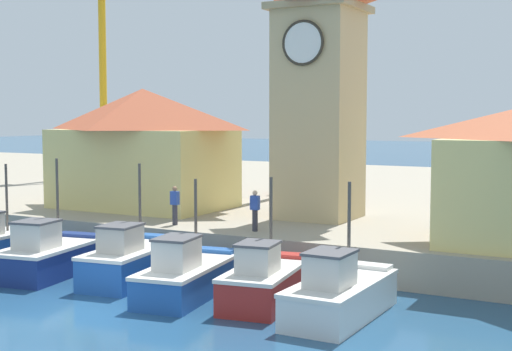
{
  "coord_description": "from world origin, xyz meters",
  "views": [
    {
      "loc": [
        14.71,
        -15.82,
        5.87
      ],
      "look_at": [
        1.01,
        9.18,
        3.5
      ],
      "focal_mm": 50.0,
      "sensor_mm": 36.0,
      "label": 1
    }
  ],
  "objects_px": {
    "fishing_boat_mid_right": "(340,294)",
    "port_crane_far": "(107,79)",
    "fishing_boat_mid_left": "(187,275)",
    "dock_worker_near_tower": "(255,210)",
    "fishing_boat_left_inner": "(132,260)",
    "clock_tower": "(319,78)",
    "port_crane_near": "(295,66)",
    "fishing_boat_center": "(265,281)",
    "fishing_boat_left_outer": "(49,256)",
    "warehouse_left": "(143,147)",
    "dock_worker_along_quay": "(175,205)"
  },
  "relations": [
    {
      "from": "fishing_boat_mid_left",
      "to": "port_crane_near",
      "type": "distance_m",
      "value": 20.62
    },
    {
      "from": "warehouse_left",
      "to": "dock_worker_near_tower",
      "type": "height_order",
      "value": "warehouse_left"
    },
    {
      "from": "fishing_boat_left_inner",
      "to": "fishing_boat_mid_right",
      "type": "distance_m",
      "value": 8.25
    },
    {
      "from": "port_crane_near",
      "to": "fishing_boat_center",
      "type": "bearing_deg",
      "value": -66.98
    },
    {
      "from": "dock_worker_along_quay",
      "to": "fishing_boat_left_outer",
      "type": "bearing_deg",
      "value": -112.26
    },
    {
      "from": "fishing_boat_center",
      "to": "fishing_boat_left_inner",
      "type": "bearing_deg",
      "value": 176.07
    },
    {
      "from": "fishing_boat_mid_right",
      "to": "clock_tower",
      "type": "relative_size",
      "value": 0.36
    },
    {
      "from": "fishing_boat_mid_right",
      "to": "dock_worker_near_tower",
      "type": "bearing_deg",
      "value": 137.28
    },
    {
      "from": "fishing_boat_left_inner",
      "to": "dock_worker_near_tower",
      "type": "bearing_deg",
      "value": 61.46
    },
    {
      "from": "dock_worker_near_tower",
      "to": "warehouse_left",
      "type": "bearing_deg",
      "value": 155.32
    },
    {
      "from": "warehouse_left",
      "to": "dock_worker_along_quay",
      "type": "relative_size",
      "value": 5.3
    },
    {
      "from": "fishing_boat_left_inner",
      "to": "fishing_boat_center",
      "type": "bearing_deg",
      "value": -3.93
    },
    {
      "from": "port_crane_far",
      "to": "fishing_boat_left_outer",
      "type": "bearing_deg",
      "value": -53.95
    },
    {
      "from": "port_crane_near",
      "to": "dock_worker_near_tower",
      "type": "distance_m",
      "value": 15.23
    },
    {
      "from": "fishing_boat_mid_left",
      "to": "clock_tower",
      "type": "xyz_separation_m",
      "value": [
        0.26,
        9.95,
        6.86
      ]
    },
    {
      "from": "warehouse_left",
      "to": "dock_worker_near_tower",
      "type": "bearing_deg",
      "value": -24.68
    },
    {
      "from": "fishing_boat_left_outer",
      "to": "dock_worker_near_tower",
      "type": "relative_size",
      "value": 2.93
    },
    {
      "from": "dock_worker_along_quay",
      "to": "fishing_boat_mid_left",
      "type": "bearing_deg",
      "value": -51.39
    },
    {
      "from": "fishing_boat_left_inner",
      "to": "fishing_boat_mid_right",
      "type": "height_order",
      "value": "fishing_boat_left_inner"
    },
    {
      "from": "fishing_boat_left_outer",
      "to": "clock_tower",
      "type": "bearing_deg",
      "value": 56.72
    },
    {
      "from": "fishing_boat_center",
      "to": "port_crane_far",
      "type": "relative_size",
      "value": 0.23
    },
    {
      "from": "fishing_boat_mid_left",
      "to": "dock_worker_near_tower",
      "type": "xyz_separation_m",
      "value": [
        -0.42,
        5.35,
        1.5
      ]
    },
    {
      "from": "dock_worker_near_tower",
      "to": "fishing_boat_mid_left",
      "type": "bearing_deg",
      "value": -85.48
    },
    {
      "from": "fishing_boat_left_inner",
      "to": "warehouse_left",
      "type": "distance_m",
      "value": 10.97
    },
    {
      "from": "fishing_boat_center",
      "to": "port_crane_far",
      "type": "distance_m",
      "value": 35.75
    },
    {
      "from": "fishing_boat_mid_right",
      "to": "port_crane_far",
      "type": "distance_m",
      "value": 37.93
    },
    {
      "from": "fishing_boat_center",
      "to": "port_crane_near",
      "type": "relative_size",
      "value": 0.22
    },
    {
      "from": "fishing_boat_left_inner",
      "to": "fishing_boat_mid_right",
      "type": "xyz_separation_m",
      "value": [
        8.22,
        -0.72,
        -0.05
      ]
    },
    {
      "from": "fishing_boat_left_outer",
      "to": "warehouse_left",
      "type": "relative_size",
      "value": 0.55
    },
    {
      "from": "fishing_boat_center",
      "to": "fishing_boat_mid_right",
      "type": "distance_m",
      "value": 2.67
    },
    {
      "from": "clock_tower",
      "to": "dock_worker_along_quay",
      "type": "height_order",
      "value": "clock_tower"
    },
    {
      "from": "fishing_boat_left_inner",
      "to": "fishing_boat_mid_left",
      "type": "bearing_deg",
      "value": -14.98
    },
    {
      "from": "fishing_boat_mid_right",
      "to": "dock_worker_near_tower",
      "type": "relative_size",
      "value": 2.94
    },
    {
      "from": "fishing_boat_center",
      "to": "dock_worker_near_tower",
      "type": "distance_m",
      "value": 6.02
    },
    {
      "from": "fishing_boat_left_outer",
      "to": "fishing_boat_left_inner",
      "type": "relative_size",
      "value": 0.98
    },
    {
      "from": "fishing_boat_left_inner",
      "to": "warehouse_left",
      "type": "xyz_separation_m",
      "value": [
        -5.97,
        8.46,
        3.61
      ]
    },
    {
      "from": "fishing_boat_mid_right",
      "to": "port_crane_far",
      "type": "relative_size",
      "value": 0.25
    },
    {
      "from": "fishing_boat_mid_right",
      "to": "port_crane_far",
      "type": "height_order",
      "value": "port_crane_far"
    },
    {
      "from": "clock_tower",
      "to": "fishing_boat_mid_left",
      "type": "bearing_deg",
      "value": -91.49
    },
    {
      "from": "fishing_boat_left_outer",
      "to": "fishing_boat_mid_left",
      "type": "distance_m",
      "value": 6.22
    },
    {
      "from": "port_crane_near",
      "to": "fishing_boat_left_outer",
      "type": "bearing_deg",
      "value": -93.94
    },
    {
      "from": "port_crane_near",
      "to": "fishing_boat_mid_right",
      "type": "bearing_deg",
      "value": -60.66
    },
    {
      "from": "clock_tower",
      "to": "dock_worker_near_tower",
      "type": "distance_m",
      "value": 7.1
    },
    {
      "from": "fishing_boat_mid_left",
      "to": "clock_tower",
      "type": "height_order",
      "value": "clock_tower"
    },
    {
      "from": "dock_worker_along_quay",
      "to": "clock_tower",
      "type": "bearing_deg",
      "value": 47.39
    },
    {
      "from": "fishing_boat_mid_right",
      "to": "port_crane_far",
      "type": "bearing_deg",
      "value": 140.58
    },
    {
      "from": "warehouse_left",
      "to": "fishing_boat_left_inner",
      "type": "bearing_deg",
      "value": -54.78
    },
    {
      "from": "port_crane_near",
      "to": "fishing_boat_mid_left",
      "type": "bearing_deg",
      "value": -74.86
    },
    {
      "from": "clock_tower",
      "to": "dock_worker_along_quay",
      "type": "distance_m",
      "value": 8.42
    },
    {
      "from": "fishing_boat_left_outer",
      "to": "port_crane_far",
      "type": "xyz_separation_m",
      "value": [
        -17.12,
        23.51,
        7.99
      ]
    }
  ]
}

